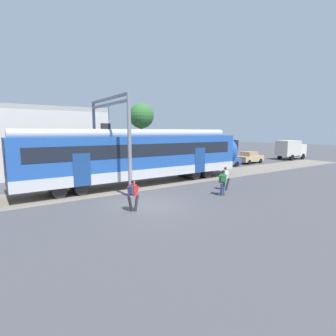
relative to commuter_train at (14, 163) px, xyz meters
name	(u,v)px	position (x,y,z in m)	size (l,w,h in m)	color
ground_plane	(147,205)	(5.98, -5.50, -2.25)	(160.00, 160.00, 0.00)	#424247
commuter_train	(14,163)	(0.00, 0.00, 0.00)	(38.05, 3.07, 4.73)	silver
pedestrian_red	(133,193)	(4.80, -6.06, -1.26)	(0.71, 0.52, 1.67)	#28282D
pedestrian_green	(223,181)	(11.19, -6.32, -1.26)	(0.67, 0.51, 1.67)	navy
pedestrian_white	(225,177)	(12.53, -5.27, -1.29)	(0.59, 0.63, 1.67)	#28282D
parked_car_blue	(224,160)	(21.90, 3.60, -1.47)	(4.08, 1.91, 1.54)	#284799
parked_car_tan	(250,157)	(27.01, 3.94, -1.47)	(4.08, 1.92, 1.54)	tan
box_truck	(291,149)	(36.06, 3.63, -0.68)	(5.26, 2.15, 2.82)	beige
catenary_gantry	(109,129)	(6.08, 0.00, 2.06)	(0.24, 6.64, 6.53)	gray
street_tree_right	(141,116)	(15.13, 11.58, 3.79)	(3.15, 3.15, 7.68)	brown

